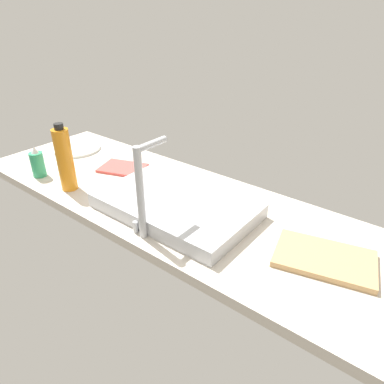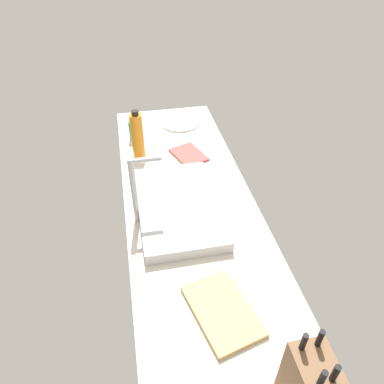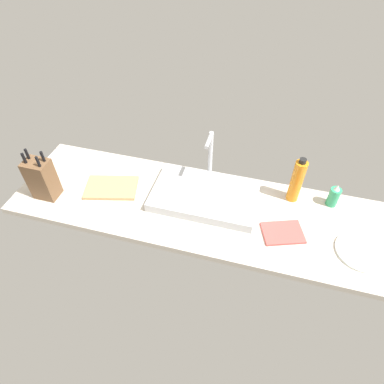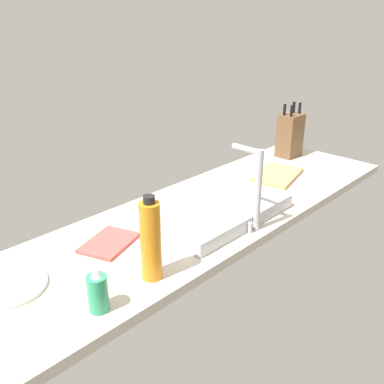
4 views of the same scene
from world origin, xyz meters
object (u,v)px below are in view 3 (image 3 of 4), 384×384
sink_basin (205,196)px  dish_towel (283,233)px  knife_block (42,179)px  soap_bottle (334,196)px  faucet (210,154)px  cutting_board (111,188)px  dinner_plate (361,251)px  water_bottle (297,181)px

sink_basin → dish_towel: bearing=-16.5°
sink_basin → knife_block: size_ratio=1.92×
soap_bottle → faucet: bearing=177.8°
knife_block → dish_towel: (122.18, 6.54, -10.86)cm
dish_towel → knife_block: bearing=-176.9°
cutting_board → dinner_plate: bearing=-3.5°
knife_block → water_bottle: size_ratio=1.06×
knife_block → cutting_board: size_ratio=1.03×
cutting_board → water_bottle: 97.00cm
cutting_board → sink_basin: bearing=6.7°
faucet → soap_bottle: faucet is taller
cutting_board → dish_towel: (91.74, -6.33, -0.30)cm
cutting_board → water_bottle: water_bottle is taller
dinner_plate → cutting_board: bearing=176.5°
sink_basin → water_bottle: water_bottle is taller
faucet → soap_bottle: size_ratio=2.27×
faucet → water_bottle: 45.83cm
knife_block → cutting_board: bearing=23.4°
knife_block → soap_bottle: 148.41cm
knife_block → water_bottle: bearing=14.6°
soap_bottle → dish_towel: size_ratio=0.69×
faucet → dish_towel: faucet is taller
dinner_plate → soap_bottle: bearing=114.7°
water_bottle → dish_towel: size_ratio=1.39×
faucet → water_bottle: bearing=-4.4°
dinner_plate → sink_basin: bearing=169.9°
water_bottle → dinner_plate: bearing=-39.1°
faucet → soap_bottle: 66.25cm
sink_basin → cutting_board: size_ratio=1.98×
soap_bottle → sink_basin: bearing=-167.8°
dinner_plate → water_bottle: bearing=140.9°
dish_towel → sink_basin: bearing=163.5°
water_bottle → dish_towel: bearing=-96.3°
soap_bottle → water_bottle: bearing=-176.9°
faucet → dish_towel: 53.98cm
cutting_board → water_bottle: (94.48, 18.64, 11.59)cm
sink_basin → dinner_plate: bearing=-10.1°
sink_basin → faucet: (-1.39, 16.28, 14.69)cm
water_bottle → dinner_plate: size_ratio=1.16×
knife_block → cutting_board: knife_block is taller
soap_bottle → water_bottle: 20.91cm
faucet → dinner_plate: bearing=-21.0°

